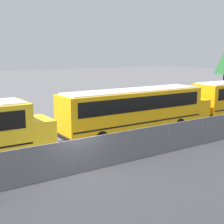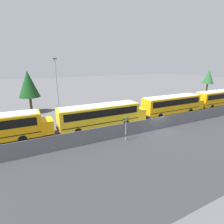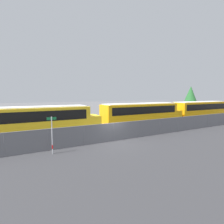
% 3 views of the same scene
% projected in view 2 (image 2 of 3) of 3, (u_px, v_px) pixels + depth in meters
% --- Properties ---
extents(ground_plane, '(200.00, 200.00, 0.00)m').
position_uv_depth(ground_plane, '(158.00, 129.00, 24.57)').
color(ground_plane, '#4C4C4F').
extents(road_strip, '(100.88, 12.00, 0.01)m').
position_uv_depth(road_strip, '(195.00, 147.00, 19.42)').
color(road_strip, '#2B2B2D').
rests_on(road_strip, ground_plane).
extents(fence, '(66.95, 0.07, 1.82)m').
position_uv_depth(fence, '(158.00, 123.00, 24.32)').
color(fence, '#9EA0A5').
rests_on(fence, ground_plane).
extents(school_bus_1, '(13.15, 2.64, 3.37)m').
position_uv_depth(school_bus_1, '(102.00, 114.00, 24.79)').
color(school_bus_1, yellow).
rests_on(school_bus_1, ground_plane).
extents(school_bus_2, '(13.15, 2.64, 3.37)m').
position_uv_depth(school_bus_2, '(173.00, 104.00, 31.35)').
color(school_bus_2, '#EDA80F').
rests_on(school_bus_2, ground_plane).
extents(school_bus_3, '(13.15, 2.64, 3.37)m').
position_uv_depth(school_bus_3, '(219.00, 97.00, 37.29)').
color(school_bus_3, orange).
rests_on(school_bus_3, ground_plane).
extents(street_sign, '(0.70, 0.09, 2.89)m').
position_uv_depth(street_sign, '(126.00, 128.00, 20.73)').
color(street_sign, '#B7B7BC').
rests_on(street_sign, ground_plane).
extents(light_pole, '(0.60, 0.24, 9.83)m').
position_uv_depth(light_pole, '(57.00, 85.00, 30.02)').
color(light_pole, gray).
rests_on(light_pole, ground_plane).
extents(tree_0, '(3.27, 3.27, 7.06)m').
position_uv_depth(tree_0, '(208.00, 77.00, 54.09)').
color(tree_0, '#51381E').
rests_on(tree_0, ground_plane).
extents(tree_1, '(3.69, 3.69, 7.73)m').
position_uv_depth(tree_1, '(28.00, 84.00, 31.69)').
color(tree_1, '#51381E').
rests_on(tree_1, ground_plane).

